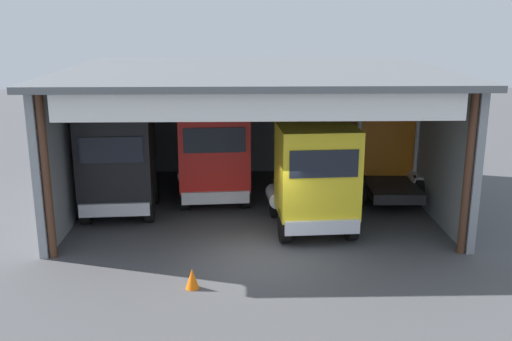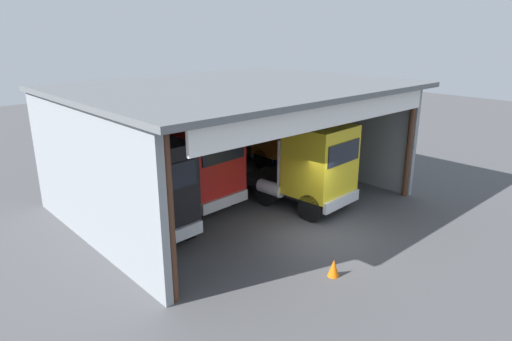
{
  "view_description": "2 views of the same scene",
  "coord_description": "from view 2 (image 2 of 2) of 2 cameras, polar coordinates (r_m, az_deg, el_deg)",
  "views": [
    {
      "loc": [
        -0.51,
        -16.26,
        7.06
      ],
      "look_at": [
        0.0,
        3.48,
        1.73
      ],
      "focal_mm": 41.29,
      "sensor_mm": 36.0,
      "label": 1
    },
    {
      "loc": [
        -11.75,
        -9.35,
        7.24
      ],
      "look_at": [
        0.0,
        3.48,
        1.73
      ],
      "focal_mm": 31.33,
      "sensor_mm": 36.0,
      "label": 2
    }
  ],
  "objects": [
    {
      "name": "workshop_shed",
      "position": [
        19.52,
        -4.65,
        6.67
      ],
      "size": [
        13.34,
        10.67,
        5.14
      ],
      "color": "gray",
      "rests_on": "ground"
    },
    {
      "name": "truck_orange_right_bay",
      "position": [
        23.8,
        4.18,
        4.11
      ],
      "size": [
        2.64,
        5.25,
        3.39
      ],
      "rotation": [
        0.0,
        0.0,
        -0.03
      ],
      "color": "orange",
      "rests_on": "ground"
    },
    {
      "name": "truck_red_yard_outside",
      "position": [
        18.6,
        -7.33,
        0.83
      ],
      "size": [
        2.95,
        5.42,
        3.71
      ],
      "rotation": [
        0.0,
        0.0,
        3.21
      ],
      "color": "red",
      "rests_on": "ground"
    },
    {
      "name": "oil_drum",
      "position": [
        21.75,
        -15.73,
        -1.3
      ],
      "size": [
        0.58,
        0.58,
        0.89
      ],
      "primitive_type": "cylinder",
      "color": "#197233",
      "rests_on": "ground"
    },
    {
      "name": "ground_plane",
      "position": [
        16.67,
        8.19,
        -8.36
      ],
      "size": [
        80.0,
        80.0,
        0.0
      ],
      "primitive_type": "plane",
      "color": "#4C4C4F",
      "rests_on": "ground"
    },
    {
      "name": "truck_yellow_left_bay",
      "position": [
        18.5,
        7.29,
        0.54
      ],
      "size": [
        2.82,
        5.11,
        3.61
      ],
      "rotation": [
        0.0,
        0.0,
        3.21
      ],
      "color": "yellow",
      "rests_on": "ground"
    },
    {
      "name": "tool_cart",
      "position": [
        25.35,
        1.54,
        2.15
      ],
      "size": [
        0.9,
        0.6,
        1.0
      ],
      "primitive_type": "cube",
      "color": "#1E59A5",
      "rests_on": "ground"
    },
    {
      "name": "truck_black_center_bay",
      "position": [
        15.76,
        -13.9,
        -2.53
      ],
      "size": [
        2.8,
        4.54,
        3.68
      ],
      "rotation": [
        0.0,
        0.0,
        3.21
      ],
      "color": "black",
      "rests_on": "ground"
    },
    {
      "name": "traffic_cone",
      "position": [
        14.16,
        9.89,
        -12.15
      ],
      "size": [
        0.36,
        0.36,
        0.56
      ],
      "primitive_type": "cone",
      "color": "orange",
      "rests_on": "ground"
    }
  ]
}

